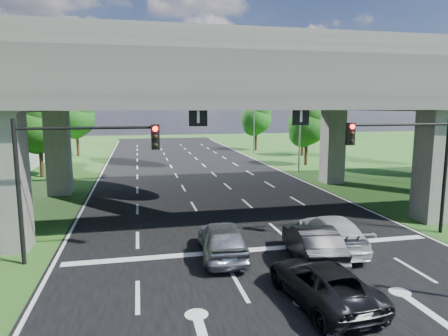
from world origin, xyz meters
name	(u,v)px	position (x,y,z in m)	size (l,w,h in m)	color
ground	(286,283)	(0.00, 0.00, 0.00)	(160.00, 160.00, 0.00)	#244F19
road	(227,213)	(0.00, 10.00, 0.01)	(18.00, 120.00, 0.03)	black
overpass	(221,83)	(0.00, 12.00, 7.92)	(80.00, 15.00, 10.00)	#33312E
signal_right	(410,153)	(7.82, 3.94, 4.19)	(5.76, 0.54, 6.00)	black
signal_left	(74,163)	(-7.82, 3.94, 4.19)	(5.76, 0.54, 6.00)	black
streetlight_far	(296,113)	(10.10, 24.00, 5.85)	(3.38, 0.25, 10.00)	gray
streetlight_beyond	(251,111)	(10.10, 40.00, 5.85)	(3.38, 0.25, 10.00)	gray
tree_left_near	(39,125)	(-13.95, 26.00, 4.82)	(4.50, 4.50, 7.80)	black
tree_left_mid	(28,128)	(-16.95, 34.00, 4.17)	(3.91, 3.90, 6.76)	black
tree_left_far	(77,117)	(-12.95, 42.00, 5.14)	(4.80, 4.80, 8.32)	black
tree_right_near	(307,125)	(13.05, 28.00, 4.50)	(4.20, 4.20, 7.28)	black
tree_right_mid	(303,124)	(16.05, 36.00, 4.17)	(3.91, 3.90, 6.76)	black
tree_right_far	(256,118)	(12.05, 44.00, 4.82)	(4.50, 4.50, 7.80)	black
car_silver	(222,239)	(-1.80, 3.00, 0.82)	(1.86, 4.63, 1.58)	gray
car_dark	(312,243)	(1.80, 1.76, 0.80)	(1.62, 4.64, 1.53)	black
car_white	(331,232)	(3.28, 3.00, 0.78)	(2.10, 5.16, 1.50)	#B5B5B5
car_trailing	(322,282)	(0.61, -1.64, 0.70)	(2.22, 4.81, 1.34)	black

